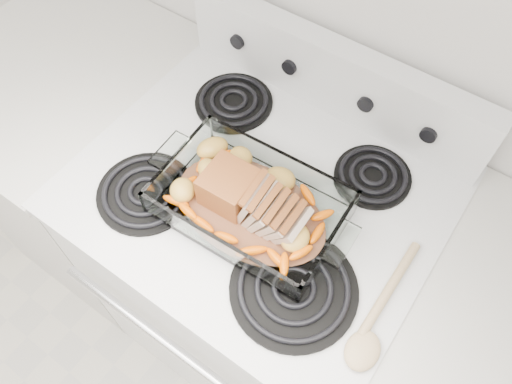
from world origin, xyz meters
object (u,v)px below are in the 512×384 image
Objects in this scene: counter_left at (99,166)px; pork_roast at (245,196)px; baking_dish at (250,206)px; electric_range at (259,269)px.

pork_roast is (0.67, -0.07, 0.52)m from counter_left.
pork_roast reaches higher than baking_dish.
electric_range is 0.49m from baking_dish.
pork_roast is at bearing -82.62° from electric_range.
pork_roast is at bearing -5.77° from counter_left.
baking_dish is (0.02, -0.07, 0.48)m from electric_range.
electric_range reaches higher than pork_roast.
electric_range is 4.94× the size of pork_roast.
electric_range reaches higher than counter_left.
baking_dish is 1.65× the size of pork_roast.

